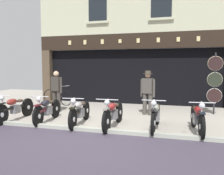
{
  "coord_description": "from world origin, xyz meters",
  "views": [
    {
      "loc": [
        2.49,
        -6.06,
        1.78
      ],
      "look_at": [
        -0.1,
        2.59,
        1.0
      ],
      "focal_mm": 39.17,
      "sensor_mm": 36.0,
      "label": 1
    }
  ],
  "objects_px": {
    "motorcycle_center_left": "(80,111)",
    "shopkeeper_center": "(148,91)",
    "salesman_left": "(56,89)",
    "motorcycle_right": "(198,117)",
    "advert_board_near": "(107,69)",
    "motorcycle_center": "(113,113)",
    "motorcycle_far_left": "(15,108)",
    "tyre_sign_pole": "(215,80)",
    "motorcycle_center_right": "(156,114)",
    "leaning_bicycle": "(57,97)",
    "motorcycle_left": "(47,109)"
  },
  "relations": [
    {
      "from": "motorcycle_left",
      "to": "motorcycle_center",
      "type": "xyz_separation_m",
      "value": [
        2.23,
        -0.07,
        0.0
      ]
    },
    {
      "from": "leaning_bicycle",
      "to": "motorcycle_center",
      "type": "bearing_deg",
      "value": 62.99
    },
    {
      "from": "shopkeeper_center",
      "to": "motorcycle_center_left",
      "type": "bearing_deg",
      "value": 64.48
    },
    {
      "from": "motorcycle_right",
      "to": "advert_board_near",
      "type": "distance_m",
      "value": 6.27
    },
    {
      "from": "salesman_left",
      "to": "tyre_sign_pole",
      "type": "bearing_deg",
      "value": -156.02
    },
    {
      "from": "motorcycle_center_right",
      "to": "motorcycle_center_left",
      "type": "bearing_deg",
      "value": 1.07
    },
    {
      "from": "motorcycle_left",
      "to": "leaning_bicycle",
      "type": "relative_size",
      "value": 1.13
    },
    {
      "from": "motorcycle_center_right",
      "to": "tyre_sign_pole",
      "type": "bearing_deg",
      "value": -123.91
    },
    {
      "from": "motorcycle_center",
      "to": "tyre_sign_pole",
      "type": "distance_m",
      "value": 4.33
    },
    {
      "from": "motorcycle_center_right",
      "to": "advert_board_near",
      "type": "distance_m",
      "value": 5.59
    },
    {
      "from": "motorcycle_center_left",
      "to": "motorcycle_far_left",
      "type": "bearing_deg",
      "value": -5.56
    },
    {
      "from": "motorcycle_center_right",
      "to": "tyre_sign_pole",
      "type": "xyz_separation_m",
      "value": [
        1.83,
        2.84,
        0.85
      ]
    },
    {
      "from": "motorcycle_center",
      "to": "advert_board_near",
      "type": "relative_size",
      "value": 2.0
    },
    {
      "from": "salesman_left",
      "to": "motorcycle_center",
      "type": "bearing_deg",
      "value": 160.71
    },
    {
      "from": "motorcycle_left",
      "to": "tyre_sign_pole",
      "type": "xyz_separation_m",
      "value": [
        5.27,
        2.89,
        0.86
      ]
    },
    {
      "from": "tyre_sign_pole",
      "to": "shopkeeper_center",
      "type": "bearing_deg",
      "value": -160.95
    },
    {
      "from": "motorcycle_far_left",
      "to": "tyre_sign_pole",
      "type": "distance_m",
      "value": 7.13
    },
    {
      "from": "motorcycle_center_right",
      "to": "salesman_left",
      "type": "distance_m",
      "value": 4.45
    },
    {
      "from": "motorcycle_center",
      "to": "motorcycle_right",
      "type": "height_order",
      "value": "motorcycle_right"
    },
    {
      "from": "motorcycle_left",
      "to": "advert_board_near",
      "type": "xyz_separation_m",
      "value": [
        0.51,
        4.64,
        1.26
      ]
    },
    {
      "from": "leaning_bicycle",
      "to": "shopkeeper_center",
      "type": "bearing_deg",
      "value": 89.53
    },
    {
      "from": "motorcycle_center_left",
      "to": "leaning_bicycle",
      "type": "height_order",
      "value": "leaning_bicycle"
    },
    {
      "from": "tyre_sign_pole",
      "to": "leaning_bicycle",
      "type": "height_order",
      "value": "tyre_sign_pole"
    },
    {
      "from": "motorcycle_center",
      "to": "motorcycle_right",
      "type": "relative_size",
      "value": 1.02
    },
    {
      "from": "motorcycle_far_left",
      "to": "motorcycle_right",
      "type": "height_order",
      "value": "motorcycle_right"
    },
    {
      "from": "motorcycle_center_left",
      "to": "shopkeeper_center",
      "type": "xyz_separation_m",
      "value": [
        1.76,
        2.12,
        0.48
      ]
    },
    {
      "from": "motorcycle_center_left",
      "to": "motorcycle_right",
      "type": "distance_m",
      "value": 3.41
    },
    {
      "from": "salesman_left",
      "to": "shopkeeper_center",
      "type": "relative_size",
      "value": 0.98
    },
    {
      "from": "motorcycle_center",
      "to": "salesman_left",
      "type": "height_order",
      "value": "salesman_left"
    },
    {
      "from": "salesman_left",
      "to": "shopkeeper_center",
      "type": "xyz_separation_m",
      "value": [
        3.56,
        0.33,
        0.01
      ]
    },
    {
      "from": "leaning_bicycle",
      "to": "advert_board_near",
      "type": "bearing_deg",
      "value": 138.62
    },
    {
      "from": "motorcycle_center_left",
      "to": "motorcycle_right",
      "type": "xyz_separation_m",
      "value": [
        3.41,
        0.06,
        0.01
      ]
    },
    {
      "from": "motorcycle_center_right",
      "to": "leaning_bicycle",
      "type": "bearing_deg",
      "value": -34.63
    },
    {
      "from": "motorcycle_right",
      "to": "shopkeeper_center",
      "type": "distance_m",
      "value": 2.67
    },
    {
      "from": "advert_board_near",
      "to": "motorcycle_center_right",
      "type": "bearing_deg",
      "value": -57.45
    },
    {
      "from": "shopkeeper_center",
      "to": "advert_board_near",
      "type": "bearing_deg",
      "value": -32.6
    },
    {
      "from": "salesman_left",
      "to": "motorcycle_center_right",
      "type": "bearing_deg",
      "value": 170.51
    },
    {
      "from": "motorcycle_left",
      "to": "motorcycle_center_right",
      "type": "distance_m",
      "value": 3.44
    },
    {
      "from": "motorcycle_center_left",
      "to": "salesman_left",
      "type": "relative_size",
      "value": 1.26
    },
    {
      "from": "salesman_left",
      "to": "motorcycle_right",
      "type": "bearing_deg",
      "value": 174.72
    },
    {
      "from": "tyre_sign_pole",
      "to": "leaning_bicycle",
      "type": "xyz_separation_m",
      "value": [
        -6.77,
        0.43,
        -0.91
      ]
    },
    {
      "from": "motorcycle_center",
      "to": "motorcycle_center_left",
      "type": "bearing_deg",
      "value": -2.43
    },
    {
      "from": "motorcycle_center",
      "to": "salesman_left",
      "type": "bearing_deg",
      "value": -33.07
    },
    {
      "from": "motorcycle_center_right",
      "to": "shopkeeper_center",
      "type": "distance_m",
      "value": 2.15
    },
    {
      "from": "motorcycle_right",
      "to": "motorcycle_left",
      "type": "bearing_deg",
      "value": -6.09
    },
    {
      "from": "motorcycle_right",
      "to": "motorcycle_center_left",
      "type": "bearing_deg",
      "value": -5.32
    },
    {
      "from": "motorcycle_right",
      "to": "advert_board_near",
      "type": "bearing_deg",
      "value": -55.13
    },
    {
      "from": "motorcycle_left",
      "to": "tyre_sign_pole",
      "type": "relative_size",
      "value": 0.85
    },
    {
      "from": "motorcycle_center_right",
      "to": "leaning_bicycle",
      "type": "height_order",
      "value": "same"
    },
    {
      "from": "motorcycle_center",
      "to": "leaning_bicycle",
      "type": "bearing_deg",
      "value": -42.99
    }
  ]
}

